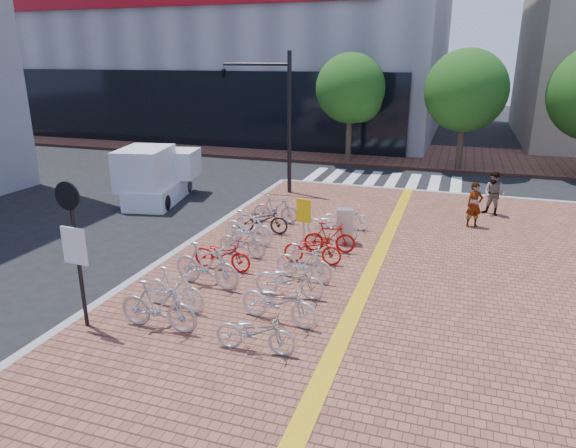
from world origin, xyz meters
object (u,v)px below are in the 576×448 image
(bike_12, at_px, (313,249))
(bike_9, at_px, (279,302))
(traffic_light_pole, at_px, (259,96))
(bike_0, at_px, (158,306))
(bike_7, at_px, (276,209))
(yellow_sign, at_px, (304,216))
(bike_15, at_px, (346,218))
(bike_3, at_px, (222,254))
(bike_6, at_px, (262,220))
(pedestrian_b, at_px, (494,194))
(utility_box, at_px, (344,226))
(box_truck, at_px, (158,175))
(bike_10, at_px, (289,279))
(bike_13, at_px, (330,238))
(bike_8, at_px, (255,332))
(bike_2, at_px, (207,265))
(bike_11, at_px, (304,262))
(bike_14, at_px, (332,225))
(bike_5, at_px, (248,227))
(pedestrian_a, at_px, (474,205))
(bike_4, at_px, (242,242))
(bike_1, at_px, (174,289))
(notice_sign, at_px, (74,238))

(bike_12, bearing_deg, bike_9, 179.24)
(traffic_light_pole, bearing_deg, bike_0, -78.63)
(bike_7, height_order, yellow_sign, yellow_sign)
(bike_15, bearing_deg, bike_3, 139.82)
(bike_6, relative_size, bike_12, 1.05)
(bike_6, distance_m, pedestrian_b, 8.82)
(utility_box, bearing_deg, bike_12, -104.14)
(yellow_sign, bearing_deg, box_truck, 151.50)
(bike_10, relative_size, bike_13, 1.14)
(bike_0, bearing_deg, traffic_light_pole, 11.23)
(bike_8, xyz_separation_m, box_truck, (-8.37, 9.82, 0.51))
(bike_2, bearing_deg, bike_11, -55.29)
(yellow_sign, bearing_deg, bike_14, 67.97)
(bike_0, xyz_separation_m, bike_3, (-0.13, 3.47, -0.11))
(bike_10, relative_size, utility_box, 1.56)
(bike_0, relative_size, bike_3, 1.08)
(bike_2, height_order, bike_14, bike_2)
(bike_5, distance_m, bike_15, 3.52)
(bike_10, distance_m, pedestrian_a, 8.51)
(bike_0, height_order, bike_12, bike_0)
(bike_6, bearing_deg, bike_15, -71.08)
(bike_0, height_order, bike_5, bike_0)
(bike_4, height_order, bike_6, bike_4)
(bike_13, bearing_deg, pedestrian_b, -50.11)
(bike_4, xyz_separation_m, yellow_sign, (1.61, 0.95, 0.69))
(bike_4, xyz_separation_m, utility_box, (2.63, 2.10, 0.10))
(bike_6, distance_m, bike_8, 7.37)
(bike_3, height_order, bike_11, bike_11)
(bike_10, bearing_deg, bike_9, -174.74)
(bike_2, xyz_separation_m, bike_10, (2.22, 0.09, -0.12))
(bike_1, height_order, pedestrian_a, pedestrian_a)
(bike_11, height_order, bike_13, bike_11)
(bike_15, height_order, notice_sign, notice_sign)
(bike_13, height_order, pedestrian_a, pedestrian_a)
(bike_0, bearing_deg, bike_11, -32.63)
(bike_9, relative_size, bike_14, 1.04)
(bike_4, xyz_separation_m, bike_14, (2.17, 2.33, 0.01))
(bike_2, xyz_separation_m, traffic_light_pole, (-2.44, 9.93, 3.51))
(bike_8, relative_size, bike_11, 1.01)
(bike_0, xyz_separation_m, pedestrian_a, (6.53, 9.75, 0.23))
(bike_8, relative_size, utility_box, 1.48)
(bike_6, relative_size, bike_10, 1.00)
(bike_9, xyz_separation_m, box_truck, (-8.41, 8.52, 0.45))
(bike_0, relative_size, bike_10, 1.05)
(bike_10, bearing_deg, box_truck, 45.82)
(bike_10, xyz_separation_m, bike_13, (0.19, 3.30, 0.00))
(bike_9, height_order, pedestrian_a, pedestrian_a)
(yellow_sign, relative_size, traffic_light_pole, 0.28)
(bike_7, height_order, bike_11, bike_7)
(bike_15, bearing_deg, pedestrian_a, -78.19)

